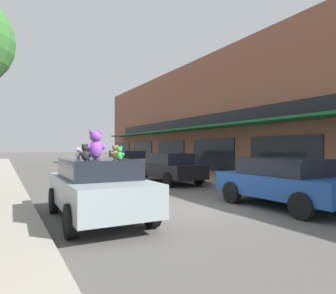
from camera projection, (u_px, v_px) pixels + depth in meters
ground_plane at (184, 208)px, 8.95m from camera, size 260.00×260.00×0.00m
sidewalk_far at (304, 193)px, 11.61m from camera, size 3.05×90.00×0.15m
storefront_row at (290, 119)px, 22.67m from camera, size 16.11×38.36×7.96m
plush_art_car at (98, 187)px, 7.56m from camera, size 2.06×4.31×1.53m
teddy_bear_giant at (95, 145)px, 7.81m from camera, size 0.55×0.34×0.75m
teddy_bear_white at (78, 153)px, 8.13m from camera, size 0.18×0.21×0.29m
teddy_bear_black at (85, 152)px, 6.68m from camera, size 0.28×0.20×0.37m
teddy_bear_teal at (88, 152)px, 7.87m from camera, size 0.22×0.26×0.36m
teddy_bear_green at (119, 154)px, 6.73m from camera, size 0.22×0.22×0.32m
teddy_bear_brown at (115, 152)px, 7.60m from camera, size 0.26×0.16×0.36m
parked_car_far_left at (284, 181)px, 9.10m from camera, size 2.05×4.21×1.50m
parked_car_far_center at (169, 167)px, 15.37m from camera, size 1.91×4.52×1.54m
parked_car_far_right at (126, 161)px, 20.69m from camera, size 1.93×4.76×1.63m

